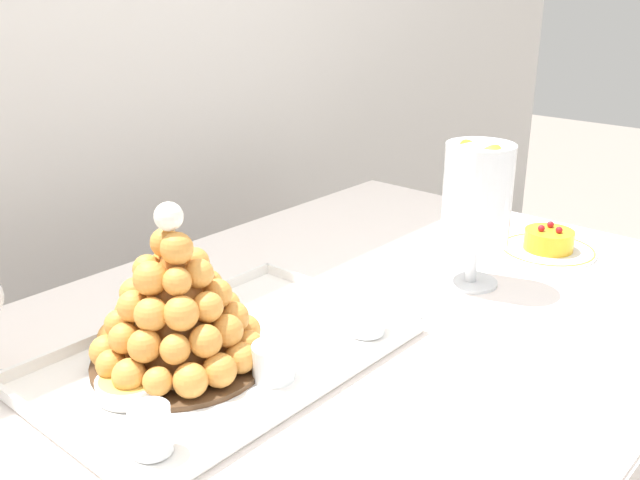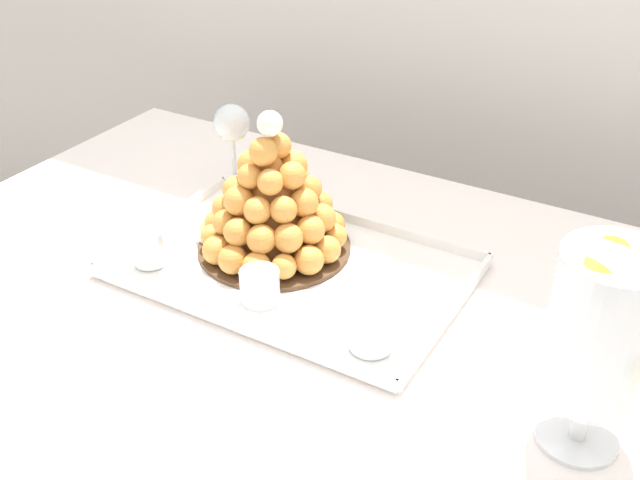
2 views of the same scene
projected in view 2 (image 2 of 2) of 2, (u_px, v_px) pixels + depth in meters
The scene contains 9 objects.
buffet_table at pixel (348, 364), 1.16m from camera, with size 1.57×0.96×0.79m.
serving_tray at pixel (293, 269), 1.20m from camera, with size 0.53×0.35×0.02m.
croquembouche at pixel (273, 202), 1.20m from camera, with size 0.25×0.25×0.24m.
dessert_cup_left at pixel (149, 249), 1.20m from camera, with size 0.05×0.05×0.06m.
dessert_cup_mid_left at pixel (260, 287), 1.11m from camera, with size 0.06×0.06×0.05m.
dessert_cup_centre at pixel (371, 331), 1.02m from camera, with size 0.06×0.06×0.06m.
creme_brulee_ramekin at pixel (224, 231), 1.27m from camera, with size 0.09×0.09×0.02m.
macaron_goblet at pixel (603, 329), 0.81m from camera, with size 0.12×0.12×0.27m.
wine_glass at pixel (232, 126), 1.39m from camera, with size 0.07×0.07×0.16m.
Camera 2 is at (0.41, -0.79, 1.46)m, focal length 42.81 mm.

